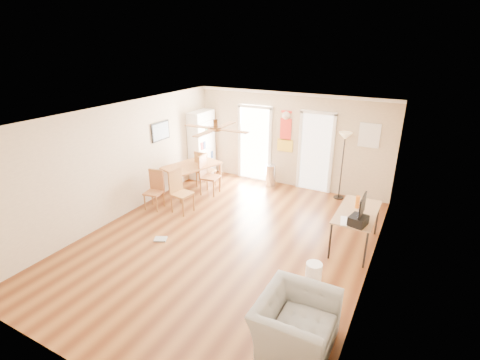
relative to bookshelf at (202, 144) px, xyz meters
The scene contains 29 objects.
floor 4.01m from the bookshelf, 49.33° to the right, with size 7.00×7.00×0.00m, color brown.
ceiling 4.21m from the bookshelf, 49.33° to the right, with size 5.50×7.00×0.00m, color silver, non-canonical shape.
wall_back 2.61m from the bookshelf, 12.29° to the left, with size 5.50×0.04×2.60m, color beige, non-canonical shape.
wall_front 6.94m from the bookshelf, 68.56° to the right, with size 5.50×0.04×2.60m, color beige, non-canonical shape.
wall_left 2.97m from the bookshelf, 94.21° to the right, with size 0.04×7.00×2.60m, color beige, non-canonical shape.
wall_right 6.06m from the bookshelf, 29.17° to the right, with size 0.04×7.00×2.60m, color beige, non-canonical shape.
crown_molding 4.19m from the bookshelf, 49.33° to the right, with size 5.50×7.00×0.08m, color white, non-canonical shape.
kitchen_doorway 1.58m from the bookshelf, 19.90° to the left, with size 0.90×0.10×2.10m, color white, non-canonical shape.
bathroom_doorway 3.33m from the bookshelf, ahead, with size 0.80×0.10×2.10m, color white, non-canonical shape.
wall_decal 2.53m from the bookshelf, 12.45° to the left, with size 0.46×0.03×1.10m, color red.
ac_grille 4.67m from the bookshelf, ahead, with size 0.50×0.04×0.60m, color white.
framed_poster 1.72m from the bookshelf, 97.07° to the right, with size 0.04×0.66×0.48m, color black.
ceiling_fan 4.36m from the bookshelf, 52.05° to the right, with size 1.24×1.24×0.20m, color #593819, non-canonical shape.
bookshelf is the anchor object (origin of this frame).
dining_table 1.31m from the bookshelf, 70.61° to the right, with size 0.89×1.49×0.75m, color #A56E35, non-canonical shape.
dining_chair_right_a 1.47m from the bookshelf, 48.09° to the right, with size 0.44×0.44×1.06m, color #975D30, non-canonical shape.
dining_chair_right_b 2.49m from the bookshelf, 67.62° to the right, with size 0.43×0.43×1.04m, color olive, non-canonical shape.
dining_chair_near 2.51m from the bookshelf, 85.14° to the right, with size 0.39×0.39×0.95m, color #A16234, non-canonical shape.
dining_chair_far 0.96m from the bookshelf, 50.19° to the right, with size 0.43×0.43×1.04m, color #AD7937, non-canonical shape.
trash_can 2.25m from the bookshelf, ahead, with size 0.28×0.28×0.62m, color #B7B7B9.
torchiere_lamp 4.07m from the bookshelf, ahead, with size 0.33×0.33×1.75m, color black, non-canonical shape.
computer_desk 5.26m from the bookshelf, 21.11° to the right, with size 0.72×1.44×0.77m, color #A38458, non-canonical shape.
imac 5.51m from the bookshelf, 24.75° to the right, with size 0.08×0.55×0.52m, color black, non-canonical shape.
keyboard 5.32m from the bookshelf, 27.06° to the right, with size 0.12×0.37×0.01m, color white.
printer 5.55m from the bookshelf, 26.05° to the right, with size 0.28×0.33×0.17m, color black.
orange_bottle 5.14m from the bookshelf, 19.77° to the right, with size 0.09×0.09×0.26m, color orange.
wastebasket_a 5.65m from the bookshelf, 36.51° to the right, with size 0.28×0.28×0.32m, color white.
floor_cloth 3.90m from the bookshelf, 69.88° to the right, with size 0.25×0.19×0.04m, color gray.
armchair 6.75m from the bookshelf, 45.80° to the right, with size 1.11×0.97×0.72m, color gray.
Camera 1 is at (3.23, -5.46, 3.88)m, focal length 26.54 mm.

